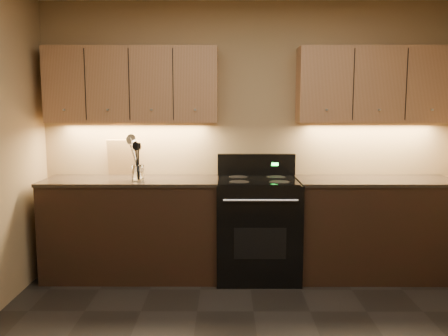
# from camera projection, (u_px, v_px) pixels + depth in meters

# --- Properties ---
(wall_back) EXTENTS (4.00, 0.04, 2.60)m
(wall_back) POSITION_uv_depth(u_px,v_px,m) (248.00, 137.00, 4.66)
(wall_back) COLOR tan
(wall_back) RESTS_ON ground
(counter_left) EXTENTS (1.62, 0.62, 0.93)m
(counter_left) POSITION_uv_depth(u_px,v_px,m) (133.00, 227.00, 4.48)
(counter_left) COLOR black
(counter_left) RESTS_ON ground
(counter_right) EXTENTS (1.46, 0.62, 0.93)m
(counter_right) POSITION_uv_depth(u_px,v_px,m) (374.00, 228.00, 4.47)
(counter_right) COLOR black
(counter_right) RESTS_ON ground
(stove) EXTENTS (0.76, 0.68, 1.14)m
(stove) POSITION_uv_depth(u_px,v_px,m) (258.00, 227.00, 4.45)
(stove) COLOR black
(stove) RESTS_ON ground
(upper_cab_left) EXTENTS (1.60, 0.30, 0.70)m
(upper_cab_left) POSITION_uv_depth(u_px,v_px,m) (132.00, 85.00, 4.45)
(upper_cab_left) COLOR #AA7D55
(upper_cab_left) RESTS_ON wall_back
(upper_cab_right) EXTENTS (1.44, 0.30, 0.70)m
(upper_cab_right) POSITION_uv_depth(u_px,v_px,m) (375.00, 85.00, 4.44)
(upper_cab_right) COLOR #AA7D55
(upper_cab_right) RESTS_ON wall_back
(outlet_plate) EXTENTS (0.08, 0.01, 0.12)m
(outlet_plate) POSITION_uv_depth(u_px,v_px,m) (117.00, 155.00, 4.68)
(outlet_plate) COLOR #B2B5BA
(outlet_plate) RESTS_ON wall_back
(utensil_crock) EXTENTS (0.14, 0.14, 0.14)m
(utensil_crock) POSITION_uv_depth(u_px,v_px,m) (138.00, 173.00, 4.33)
(utensil_crock) COLOR white
(utensil_crock) RESTS_ON counter_left
(cutting_board) EXTENTS (0.28, 0.09, 0.35)m
(cutting_board) POSITION_uv_depth(u_px,v_px,m) (122.00, 157.00, 4.65)
(cutting_board) COLOR #DAB575
(cutting_board) RESTS_ON counter_left
(wooden_spoon) EXTENTS (0.10, 0.14, 0.34)m
(wooden_spoon) POSITION_uv_depth(u_px,v_px,m) (134.00, 161.00, 4.32)
(wooden_spoon) COLOR #DAB575
(wooden_spoon) RESTS_ON utensil_crock
(black_spoon) EXTENTS (0.07, 0.13, 0.35)m
(black_spoon) POSITION_uv_depth(u_px,v_px,m) (138.00, 160.00, 4.33)
(black_spoon) COLOR black
(black_spoon) RESTS_ON utensil_crock
(black_turner) EXTENTS (0.11, 0.15, 0.35)m
(black_turner) POSITION_uv_depth(u_px,v_px,m) (138.00, 161.00, 4.29)
(black_turner) COLOR black
(black_turner) RESTS_ON utensil_crock
(steel_spatula) EXTENTS (0.20, 0.13, 0.41)m
(steel_spatula) POSITION_uv_depth(u_px,v_px,m) (140.00, 157.00, 4.31)
(steel_spatula) COLOR silver
(steel_spatula) RESTS_ON utensil_crock
(steel_skimmer) EXTENTS (0.20, 0.19, 0.42)m
(steel_skimmer) POSITION_uv_depth(u_px,v_px,m) (140.00, 157.00, 4.29)
(steel_skimmer) COLOR silver
(steel_skimmer) RESTS_ON utensil_crock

